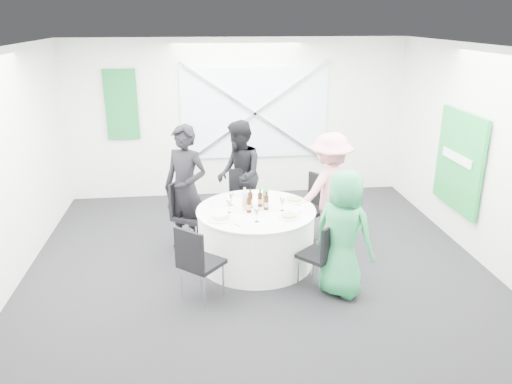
{
  "coord_description": "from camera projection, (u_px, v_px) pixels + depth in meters",
  "views": [
    {
      "loc": [
        -0.7,
        -5.8,
        3.15
      ],
      "look_at": [
        0.0,
        0.2,
        1.0
      ],
      "focal_mm": 35.0,
      "sensor_mm": 36.0,
      "label": 1
    }
  ],
  "objects": [
    {
      "name": "floor",
      "position": [
        258.0,
        268.0,
        6.56
      ],
      "size": [
        6.0,
        6.0,
        0.0
      ],
      "primitive_type": "plane",
      "color": "black",
      "rests_on": "ground"
    },
    {
      "name": "ceiling",
      "position": [
        258.0,
        48.0,
        5.63
      ],
      "size": [
        6.0,
        6.0,
        0.0
      ],
      "primitive_type": "plane",
      "rotation": [
        3.14,
        0.0,
        0.0
      ],
      "color": "silver",
      "rests_on": "wall_back"
    },
    {
      "name": "wall_back",
      "position": [
        238.0,
        119.0,
        8.9
      ],
      "size": [
        6.0,
        0.0,
        6.0
      ],
      "primitive_type": "plane",
      "rotation": [
        1.57,
        0.0,
        0.0
      ],
      "color": "silver",
      "rests_on": "floor"
    },
    {
      "name": "wall_front",
      "position": [
        312.0,
        296.0,
        3.29
      ],
      "size": [
        6.0,
        0.0,
        6.0
      ],
      "primitive_type": "plane",
      "rotation": [
        -1.57,
        0.0,
        0.0
      ],
      "color": "silver",
      "rests_on": "floor"
    },
    {
      "name": "wall_left",
      "position": [
        1.0,
        175.0,
        5.77
      ],
      "size": [
        0.0,
        6.0,
        6.0
      ],
      "primitive_type": "plane",
      "rotation": [
        1.57,
        0.0,
        1.57
      ],
      "color": "silver",
      "rests_on": "floor"
    },
    {
      "name": "wall_right",
      "position": [
        489.0,
        159.0,
        6.42
      ],
      "size": [
        0.0,
        6.0,
        6.0
      ],
      "primitive_type": "plane",
      "rotation": [
        1.57,
        0.0,
        -1.57
      ],
      "color": "silver",
      "rests_on": "floor"
    },
    {
      "name": "window_panel",
      "position": [
        255.0,
        113.0,
        8.86
      ],
      "size": [
        2.6,
        0.03,
        1.6
      ],
      "primitive_type": "cube",
      "color": "silver",
      "rests_on": "wall_back"
    },
    {
      "name": "window_brace_a",
      "position": [
        255.0,
        114.0,
        8.83
      ],
      "size": [
        2.63,
        0.05,
        1.84
      ],
      "primitive_type": "cube",
      "rotation": [
        0.0,
        0.97,
        0.0
      ],
      "color": "silver",
      "rests_on": "window_panel"
    },
    {
      "name": "window_brace_b",
      "position": [
        255.0,
        114.0,
        8.83
      ],
      "size": [
        2.63,
        0.05,
        1.84
      ],
      "primitive_type": "cube",
      "rotation": [
        0.0,
        -0.97,
        0.0
      ],
      "color": "silver",
      "rests_on": "window_panel"
    },
    {
      "name": "green_banner",
      "position": [
        121.0,
        105.0,
        8.53
      ],
      "size": [
        0.55,
        0.04,
        1.2
      ],
      "primitive_type": "cube",
      "color": "#156936",
      "rests_on": "wall_back"
    },
    {
      "name": "green_sign",
      "position": [
        459.0,
        161.0,
        7.05
      ],
      "size": [
        0.05,
        1.2,
        1.4
      ],
      "primitive_type": "cube",
      "color": "green",
      "rests_on": "wall_right"
    },
    {
      "name": "banquet_table",
      "position": [
        256.0,
        236.0,
        6.62
      ],
      "size": [
        1.56,
        1.56,
        0.76
      ],
      "color": "white",
      "rests_on": "floor"
    },
    {
      "name": "chair_back",
      "position": [
        244.0,
        196.0,
        7.57
      ],
      "size": [
        0.46,
        0.47,
        0.96
      ],
      "rotation": [
        0.0,
        0.0,
        0.06
      ],
      "color": "black",
      "rests_on": "floor"
    },
    {
      "name": "chair_back_left",
      "position": [
        186.0,
        209.0,
        7.02
      ],
      "size": [
        0.61,
        0.61,
        0.97
      ],
      "rotation": [
        0.0,
        0.0,
        0.99
      ],
      "color": "black",
      "rests_on": "floor"
    },
    {
      "name": "chair_back_right",
      "position": [
        314.0,
        202.0,
        7.28
      ],
      "size": [
        0.62,
        0.61,
        0.97
      ],
      "rotation": [
        0.0,
        0.0,
        -0.96
      ],
      "color": "black",
      "rests_on": "floor"
    },
    {
      "name": "chair_front_right",
      "position": [
        323.0,
        251.0,
        5.93
      ],
      "size": [
        0.55,
        0.55,
        0.86
      ],
      "rotation": [
        0.0,
        0.0,
        3.88
      ],
      "color": "black",
      "rests_on": "floor"
    },
    {
      "name": "chair_front_left",
      "position": [
        197.0,
        259.0,
        5.64
      ],
      "size": [
        0.6,
        0.6,
        0.94
      ],
      "rotation": [
        0.0,
        0.0,
        2.43
      ],
      "color": "black",
      "rests_on": "floor"
    },
    {
      "name": "person_man_back_left",
      "position": [
        186.0,
        189.0,
        6.86
      ],
      "size": [
        0.78,
        0.7,
        1.78
      ],
      "primitive_type": "imported",
      "rotation": [
        0.0,
        0.0,
        -0.54
      ],
      "color": "black",
      "rests_on": "floor"
    },
    {
      "name": "person_man_back",
      "position": [
        239.0,
        175.0,
        7.63
      ],
      "size": [
        0.52,
        0.85,
        1.68
      ],
      "primitive_type": "imported",
      "rotation": [
        0.0,
        0.0,
        -1.48
      ],
      "color": "black",
      "rests_on": "floor"
    },
    {
      "name": "person_woman_pink",
      "position": [
        329.0,
        191.0,
        6.99
      ],
      "size": [
        1.17,
        0.85,
        1.65
      ],
      "primitive_type": "imported",
      "rotation": [
        0.0,
        0.0,
        -2.77
      ],
      "color": "pink",
      "rests_on": "floor"
    },
    {
      "name": "person_woman_green",
      "position": [
        343.0,
        234.0,
        5.76
      ],
      "size": [
        0.87,
        0.87,
        1.53
      ],
      "primitive_type": "imported",
      "rotation": [
        0.0,
        0.0,
        2.36
      ],
      "color": "#289454",
      "rests_on": "floor"
    },
    {
      "name": "plate_back",
      "position": [
        245.0,
        195.0,
        6.99
      ],
      "size": [
        0.25,
        0.25,
        0.01
      ],
      "color": "white",
      "rests_on": "banquet_table"
    },
    {
      "name": "plate_back_left",
      "position": [
        219.0,
        203.0,
        6.69
      ],
      "size": [
        0.29,
        0.29,
        0.01
      ],
      "color": "white",
      "rests_on": "banquet_table"
    },
    {
      "name": "plate_back_right",
      "position": [
        294.0,
        200.0,
        6.79
      ],
      "size": [
        0.29,
        0.29,
        0.04
      ],
      "color": "white",
      "rests_on": "banquet_table"
    },
    {
      "name": "plate_front_right",
      "position": [
        289.0,
        216.0,
        6.24
      ],
      "size": [
        0.28,
        0.28,
        0.04
      ],
      "color": "white",
      "rests_on": "banquet_table"
    },
    {
      "name": "plate_front_left",
      "position": [
        219.0,
        219.0,
        6.16
      ],
      "size": [
        0.28,
        0.28,
        0.01
      ],
      "color": "white",
      "rests_on": "banquet_table"
    },
    {
      "name": "napkin",
      "position": [
        221.0,
        216.0,
        6.16
      ],
      "size": [
        0.22,
        0.2,
        0.05
      ],
      "primitive_type": "cube",
      "rotation": [
        0.0,
        0.0,
        0.49
      ],
      "color": "white",
      "rests_on": "plate_front_left"
    },
    {
      "name": "beer_bottle_a",
      "position": [
        250.0,
        200.0,
        6.52
      ],
      "size": [
        0.06,
        0.06,
        0.27
      ],
      "color": "#39170A",
      "rests_on": "banquet_table"
    },
    {
      "name": "beer_bottle_b",
      "position": [
        260.0,
        200.0,
        6.57
      ],
      "size": [
        0.06,
        0.06,
        0.24
      ],
      "color": "#39170A",
      "rests_on": "banquet_table"
    },
    {
      "name": "beer_bottle_c",
      "position": [
        266.0,
        203.0,
        6.46
      ],
      "size": [
        0.06,
        0.06,
        0.25
      ],
      "color": "#39170A",
      "rests_on": "banquet_table"
    },
    {
      "name": "beer_bottle_d",
      "position": [
        249.0,
        205.0,
        6.37
      ],
      "size": [
        0.06,
        0.06,
        0.25
      ],
      "color": "#39170A",
      "rests_on": "banquet_table"
    },
    {
      "name": "green_water_bottle",
      "position": [
        266.0,
        198.0,
        6.58
      ],
      "size": [
        0.08,
        0.08,
        0.29
      ],
      "color": "#45B454",
      "rests_on": "banquet_table"
    },
    {
      "name": "clear_water_bottle",
      "position": [
        245.0,
        201.0,
        6.44
      ],
      "size": [
        0.08,
        0.08,
        0.3
      ],
      "color": "silver",
      "rests_on": "banquet_table"
    },
    {
      "name": "wine_glass_a",
      "position": [
        282.0,
        202.0,
        6.41
      ],
      "size": [
        0.07,
        0.07,
        0.17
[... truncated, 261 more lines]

